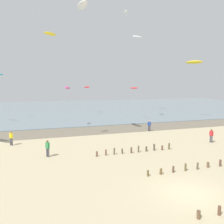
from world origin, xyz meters
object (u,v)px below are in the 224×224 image
(kite_aloft_1, at_px, (50,34))
(kite_aloft_5, at_px, (126,13))
(kite_aloft_2, at_px, (82,5))
(kite_aloft_6, at_px, (67,88))
(person_mid_beach, at_px, (48,148))
(person_left_flank, at_px, (149,125))
(kite_aloft_9, at_px, (137,37))
(person_nearest_camera, at_px, (11,138))
(kite_aloft_3, at_px, (134,88))
(person_by_waterline, at_px, (211,135))
(kite_aloft_10, at_px, (87,87))
(kite_aloft_7, at_px, (194,62))

(kite_aloft_1, bearing_deg, kite_aloft_5, 3.37)
(kite_aloft_2, distance_m, kite_aloft_6, 13.45)
(kite_aloft_1, bearing_deg, person_mid_beach, -136.57)
(person_left_flank, height_order, kite_aloft_9, kite_aloft_9)
(person_nearest_camera, height_order, person_mid_beach, same)
(person_mid_beach, bearing_deg, person_left_flank, 28.70)
(kite_aloft_2, xyz_separation_m, kite_aloft_6, (-1.05, 8.08, -10.69))
(person_nearest_camera, relative_size, kite_aloft_2, 0.48)
(kite_aloft_3, xyz_separation_m, kite_aloft_9, (5.62, 10.79, 12.74))
(person_nearest_camera, xyz_separation_m, person_left_flank, (19.65, 2.61, 0.00))
(person_mid_beach, relative_size, person_by_waterline, 1.00)
(person_by_waterline, bearing_deg, kite_aloft_2, 150.35)
(kite_aloft_2, xyz_separation_m, kite_aloft_10, (6.33, 26.26, -10.64))
(person_left_flank, bearing_deg, kite_aloft_3, 77.06)
(kite_aloft_1, xyz_separation_m, kite_aloft_5, (14.72, 12.55, 7.35))
(kite_aloft_5, height_order, kite_aloft_7, kite_aloft_5)
(person_nearest_camera, relative_size, person_by_waterline, 1.00)
(person_nearest_camera, bearing_deg, kite_aloft_1, -1.32)
(person_by_waterline, relative_size, kite_aloft_5, 0.57)
(kite_aloft_9, distance_m, kite_aloft_10, 17.98)
(person_nearest_camera, bearing_deg, kite_aloft_7, 18.50)
(person_by_waterline, relative_size, kite_aloft_2, 0.48)
(kite_aloft_6, relative_size, kite_aloft_7, 0.71)
(person_mid_beach, xyz_separation_m, kite_aloft_9, (24.26, 31.72, 18.44))
(person_left_flank, bearing_deg, kite_aloft_9, 69.90)
(person_nearest_camera, distance_m, person_mid_beach, 7.16)
(kite_aloft_2, height_order, kite_aloft_6, kite_aloft_2)
(kite_aloft_1, bearing_deg, person_left_flank, -26.67)
(kite_aloft_2, distance_m, kite_aloft_3, 21.64)
(person_by_waterline, xyz_separation_m, kite_aloft_10, (-8.03, 34.43, 5.86))
(kite_aloft_2, bearing_deg, person_by_waterline, -119.18)
(kite_aloft_7, relative_size, kite_aloft_10, 1.31)
(person_mid_beach, distance_m, kite_aloft_3, 28.60)
(person_left_flank, relative_size, kite_aloft_6, 0.71)
(kite_aloft_5, distance_m, kite_aloft_7, 17.32)
(kite_aloft_9, xyz_separation_m, kite_aloft_10, (-12.64, 2.30, -12.58))
(kite_aloft_5, bearing_deg, kite_aloft_10, -146.40)
(kite_aloft_7, bearing_deg, kite_aloft_5, 43.57)
(person_nearest_camera, distance_m, person_left_flank, 19.82)
(kite_aloft_5, distance_m, kite_aloft_9, 15.80)
(person_left_flank, relative_size, kite_aloft_10, 0.66)
(person_left_flank, xyz_separation_m, kite_aloft_6, (-11.57, 7.19, 5.81))
(person_nearest_camera, height_order, kite_aloft_1, kite_aloft_1)
(kite_aloft_5, relative_size, kite_aloft_7, 0.90)
(kite_aloft_9, relative_size, kite_aloft_10, 1.19)
(kite_aloft_3, xyz_separation_m, kite_aloft_10, (-7.02, 13.09, 0.17))
(kite_aloft_9, bearing_deg, person_mid_beach, -143.84)
(kite_aloft_10, bearing_deg, person_left_flank, 174.72)
(kite_aloft_3, distance_m, kite_aloft_10, 14.86)
(person_nearest_camera, bearing_deg, person_mid_beach, -57.71)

